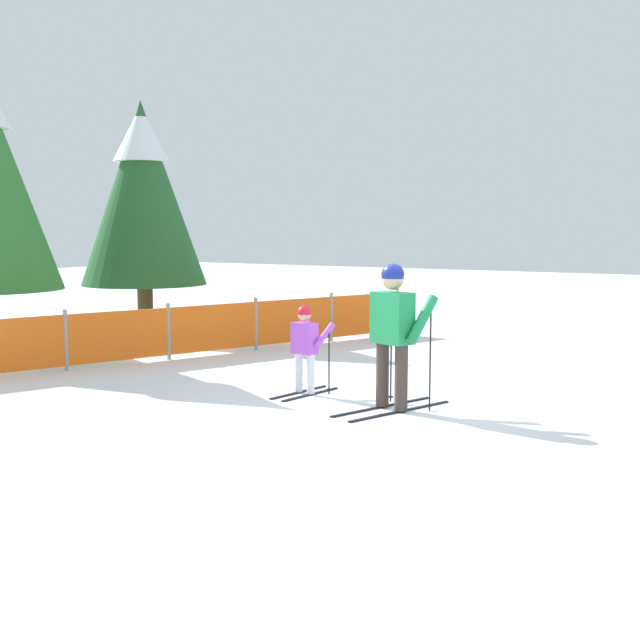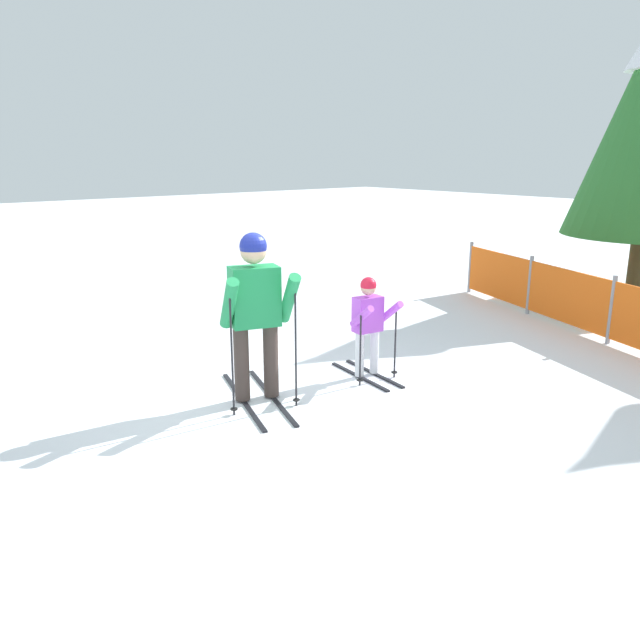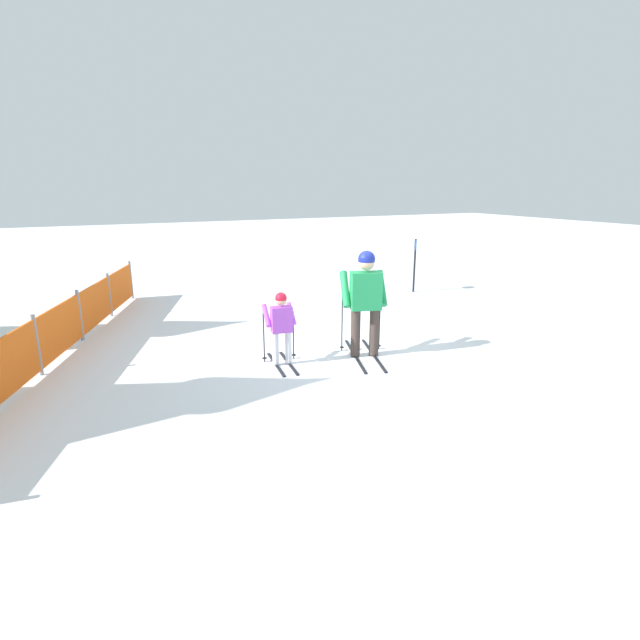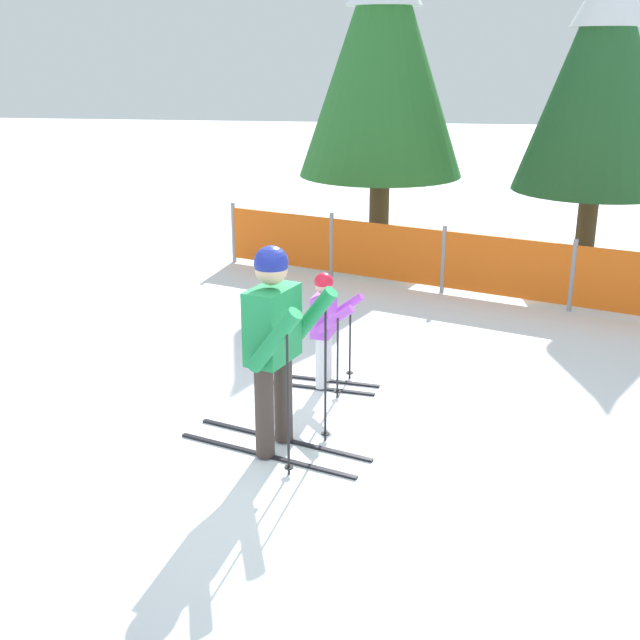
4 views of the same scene
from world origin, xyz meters
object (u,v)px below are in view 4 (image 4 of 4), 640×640
object	(u,v)px
skier_child	(326,321)
safety_fence	(505,267)
conifer_near	(383,47)
conifer_far	(604,66)
skier_adult	(275,333)

from	to	relation	value
skier_child	safety_fence	distance (m)	3.60
skier_child	safety_fence	xyz separation A→B (m)	(1.91, 3.04, -0.21)
safety_fence	conifer_near	world-z (taller)	conifer_near
skier_child	conifer_near	world-z (taller)	conifer_near
skier_child	conifer_far	size ratio (longest dim) A/B	0.25
skier_adult	conifer_far	world-z (taller)	conifer_far
conifer_near	conifer_far	bearing A→B (deg)	-8.58
safety_fence	conifer_near	distance (m)	4.79
skier_adult	conifer_near	bearing A→B (deg)	106.62
skier_adult	conifer_near	distance (m)	8.17
conifer_far	conifer_near	bearing A→B (deg)	171.42
safety_fence	conifer_far	bearing A→B (deg)	63.42
skier_adult	safety_fence	distance (m)	4.91
skier_child	conifer_near	xyz separation A→B (m)	(0.03, 6.54, 2.47)
conifer_far	conifer_near	world-z (taller)	conifer_near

